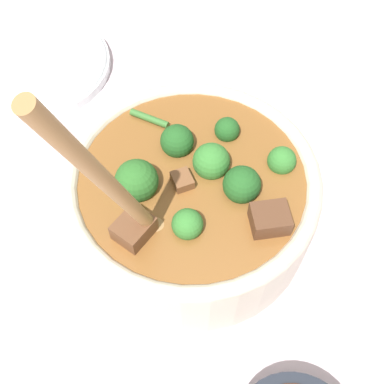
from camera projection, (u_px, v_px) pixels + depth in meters
The scene contains 3 objects.
ground_plane at pixel (192, 219), 0.52m from camera, with size 4.00×4.00×0.00m, color silver.
stew_bowl at pixel (192, 195), 0.48m from camera, with size 0.25×0.25×0.30m.
empty_plate at pixel (37, 64), 0.64m from camera, with size 0.19×0.19×0.02m.
Camera 1 is at (-0.02, 0.26, 0.46)m, focal length 45.00 mm.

